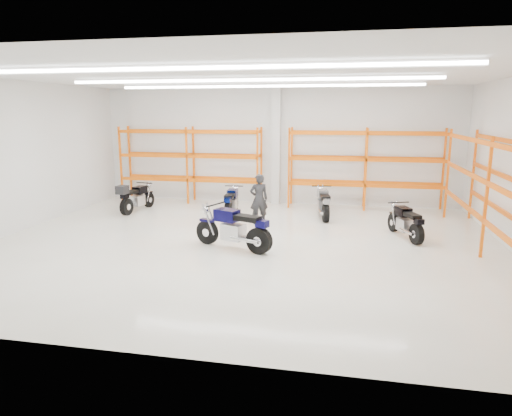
% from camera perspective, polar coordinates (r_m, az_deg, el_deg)
% --- Properties ---
extents(ground, '(14.00, 14.00, 0.00)m').
position_cam_1_polar(ground, '(12.61, -1.59, -4.50)').
color(ground, beige).
rests_on(ground, ground).
extents(room_shell, '(14.02, 12.02, 4.51)m').
position_cam_1_polar(room_shell, '(12.12, -1.65, 10.58)').
color(room_shell, silver).
rests_on(room_shell, ground).
extents(motorcycle_main, '(2.26, 1.11, 1.16)m').
position_cam_1_polar(motorcycle_main, '(11.98, -2.56, -2.70)').
color(motorcycle_main, black).
rests_on(motorcycle_main, ground).
extents(motorcycle_back_a, '(0.71, 2.10, 1.08)m').
position_cam_1_polar(motorcycle_back_a, '(17.03, -14.90, 1.21)').
color(motorcycle_back_a, black).
rests_on(motorcycle_back_a, ground).
extents(motorcycle_back_b, '(0.66, 1.98, 0.97)m').
position_cam_1_polar(motorcycle_back_b, '(15.99, -3.11, 0.69)').
color(motorcycle_back_b, black).
rests_on(motorcycle_back_b, ground).
extents(motorcycle_back_c, '(0.71, 2.07, 1.02)m').
position_cam_1_polar(motorcycle_back_c, '(15.77, 8.40, 0.51)').
color(motorcycle_back_c, black).
rests_on(motorcycle_back_c, ground).
extents(motorcycle_back_d, '(0.90, 1.88, 0.96)m').
position_cam_1_polar(motorcycle_back_d, '(13.71, 18.27, -1.82)').
color(motorcycle_back_d, black).
rests_on(motorcycle_back_d, ground).
extents(standing_man, '(0.70, 0.60, 1.64)m').
position_cam_1_polar(standing_man, '(14.65, 0.36, 1.12)').
color(standing_man, black).
rests_on(standing_man, ground).
extents(structural_column, '(0.32, 0.32, 4.50)m').
position_cam_1_polar(structural_column, '(17.87, 2.54, 7.69)').
color(structural_column, white).
rests_on(structural_column, ground).
extents(pallet_racking_back_left, '(5.67, 0.87, 3.00)m').
position_cam_1_polar(pallet_racking_back_left, '(18.40, -8.22, 6.26)').
color(pallet_racking_back_left, orange).
rests_on(pallet_racking_back_left, ground).
extents(pallet_racking_back_right, '(5.67, 0.87, 3.00)m').
position_cam_1_polar(pallet_racking_back_right, '(17.38, 13.56, 5.72)').
color(pallet_racking_back_right, orange).
rests_on(pallet_racking_back_right, ground).
extents(pallet_racking_side, '(0.87, 9.07, 3.00)m').
position_cam_1_polar(pallet_racking_side, '(12.51, 28.73, 2.40)').
color(pallet_racking_side, orange).
rests_on(pallet_racking_side, ground).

